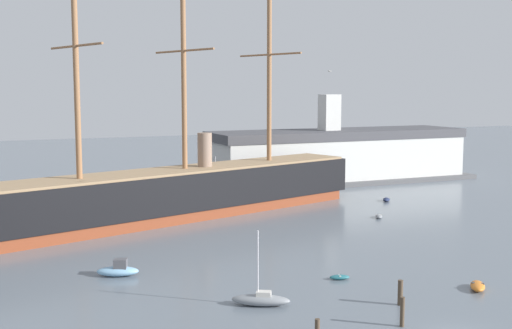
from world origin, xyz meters
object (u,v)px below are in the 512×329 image
Objects in this scene: motorboat_mid_left at (118,270)px; dinghy_far_right at (386,199)px; mooring_piling_nearest at (400,293)px; mooring_piling_left_pair at (402,312)px; seagull_in_flight at (330,71)px; dockside_warehouse_right at (338,156)px; dinghy_foreground_right at (478,286)px; tall_ship at (185,191)px; dinghy_near_centre at (339,277)px; sailboat_foreground_left at (261,299)px; dinghy_alongside_stern at (379,216)px; sailboat_distant_centre at (216,196)px.

dinghy_far_right is (47.15, 24.29, -0.30)m from motorboat_mid_left.
mooring_piling_nearest is 0.93× the size of mooring_piling_left_pair.
seagull_in_flight reaches higher than dinghy_far_right.
dockside_warehouse_right is at bearing 42.05° from motorboat_mid_left.
motorboat_mid_left reaches higher than dinghy_foreground_right.
dinghy_far_right is 1.10× the size of mooring_piling_left_pair.
dinghy_foreground_right is at bearing -114.70° from dinghy_far_right.
dockside_warehouse_right is (36.97, 21.42, 1.36)m from tall_ship.
dinghy_near_centre is 0.90× the size of mooring_piling_left_pair.
motorboat_mid_left is (-8.96, 13.10, 0.05)m from sailboat_foreground_left.
mooring_piling_left_pair reaches higher than dinghy_alongside_stern.
dinghy_alongside_stern is at bearing 58.59° from mooring_piling_nearest.
mooring_piling_left_pair is at bearing -157.58° from dinghy_foreground_right.
motorboat_mid_left is (-28.23, 16.86, 0.24)m from dinghy_foreground_right.
seagull_in_flight is at bearing 75.18° from mooring_piling_left_pair.
sailboat_foreground_left is 53.45m from dinghy_far_right.
dinghy_alongside_stern is 41.34m from mooring_piling_left_pair.
dinghy_alongside_stern is 1.05× the size of mooring_piling_nearest.
sailboat_distant_centre is 3.06× the size of mooring_piling_left_pair.
sailboat_distant_centre is (4.41, 45.45, 0.36)m from dinghy_near_centre.
mooring_piling_left_pair reaches higher than dinghy_foreground_right.
motorboat_mid_left reaches higher than dinghy_near_centre.
seagull_in_flight is (-0.79, -36.79, 18.84)m from sailboat_distant_centre.
seagull_in_flight is (22.26, -0.67, 18.84)m from motorboat_mid_left.
dinghy_near_centre is 12.46m from mooring_piling_left_pair.
seagull_in_flight reaches higher than sailboat_distant_centre.
tall_ship is at bearing 96.78° from mooring_piling_nearest.
dinghy_far_right is at bearing 49.69° from dinghy_near_centre.
dockside_warehouse_right is (51.42, 46.37, 4.33)m from motorboat_mid_left.
sailboat_distant_centre reaches higher than mooring_piling_left_pair.
seagull_in_flight is (2.76, 16.85, 18.38)m from mooring_piling_nearest.
mooring_piling_nearest reaches higher than dinghy_far_right.
dockside_warehouse_right is (4.26, 22.08, 4.63)m from dinghy_far_right.
mooring_piling_left_pair is 28.35m from seagull_in_flight.
dinghy_foreground_right is 67.50m from dockside_warehouse_right.
dinghy_near_centre is at bearing -95.54° from sailboat_distant_centre.
mooring_piling_left_pair is (-2.78, -4.09, 0.08)m from mooring_piling_nearest.
seagull_in_flight is at bearing -91.22° from sailboat_distant_centre.
dinghy_alongside_stern is 0.97× the size of mooring_piling_left_pair.
mooring_piling_left_pair reaches higher than dinghy_far_right.
mooring_piling_left_pair is (-11.51, -4.75, 0.79)m from dinghy_foreground_right.
seagull_in_flight is at bearing -134.93° from dinghy_far_right.
tall_ship is at bearing 178.84° from dinghy_far_right.
mooring_piling_nearest is (-3.54, -53.64, 0.46)m from sailboat_distant_centre.
dinghy_near_centre is at bearing 81.13° from mooring_piling_left_pair.
mooring_piling_nearest is at bearing -41.93° from motorboat_mid_left.
dinghy_alongside_stern is (19.84, 22.87, 0.02)m from dinghy_near_centre.
tall_ship is 44.14m from dinghy_foreground_right.
seagull_in_flight is at bearing 43.08° from sailboat_foreground_left.
motorboat_mid_left is 29.17m from seagull_in_flight.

